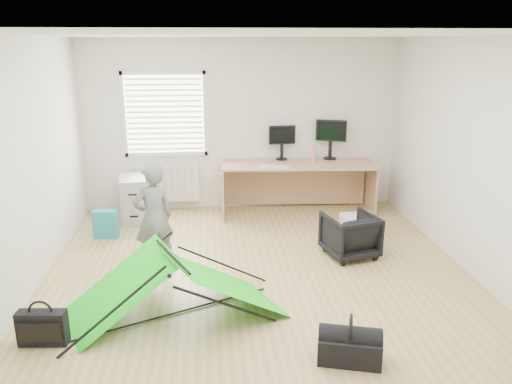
{
  "coord_description": "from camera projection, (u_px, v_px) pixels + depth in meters",
  "views": [
    {
      "loc": [
        -0.54,
        -5.15,
        2.64
      ],
      "look_at": [
        0.0,
        0.4,
        0.95
      ],
      "focal_mm": 35.0,
      "sensor_mm": 36.0,
      "label": 1
    }
  ],
  "objects": [
    {
      "name": "ground",
      "position": [
        259.0,
        281.0,
        5.72
      ],
      "size": [
        5.5,
        5.5,
        0.0
      ],
      "primitive_type": "plane",
      "color": "tan",
      "rests_on": "ground"
    },
    {
      "name": "back_wall",
      "position": [
        242.0,
        125.0,
        7.95
      ],
      "size": [
        5.0,
        0.02,
        2.7
      ],
      "primitive_type": "cube",
      "color": "silver",
      "rests_on": "ground"
    },
    {
      "name": "window",
      "position": [
        165.0,
        114.0,
        7.74
      ],
      "size": [
        1.2,
        0.06,
        1.2
      ],
      "primitive_type": "cube",
      "color": "silver",
      "rests_on": "back_wall"
    },
    {
      "name": "radiator",
      "position": [
        168.0,
        183.0,
        8.02
      ],
      "size": [
        1.0,
        0.12,
        0.6
      ],
      "primitive_type": "cube",
      "color": "silver",
      "rests_on": "back_wall"
    },
    {
      "name": "desk",
      "position": [
        298.0,
        188.0,
        7.89
      ],
      "size": [
        2.43,
        0.91,
        0.81
      ],
      "primitive_type": "cube",
      "rotation": [
        0.0,
        0.0,
        -0.06
      ],
      "color": "tan",
      "rests_on": "ground"
    },
    {
      "name": "filing_cabinet",
      "position": [
        136.0,
        199.0,
        7.56
      ],
      "size": [
        0.52,
        0.65,
        0.69
      ],
      "primitive_type": "cube",
      "rotation": [
        0.0,
        0.0,
        0.14
      ],
      "color": "#A9ACAF",
      "rests_on": "ground"
    },
    {
      "name": "monitor_left",
      "position": [
        282.0,
        147.0,
        7.95
      ],
      "size": [
        0.43,
        0.13,
        0.41
      ],
      "primitive_type": "cube",
      "rotation": [
        0.0,
        0.0,
        0.08
      ],
      "color": "black",
      "rests_on": "desk"
    },
    {
      "name": "monitor_right",
      "position": [
        330.0,
        145.0,
        7.99
      ],
      "size": [
        0.49,
        0.27,
        0.47
      ],
      "primitive_type": "cube",
      "rotation": [
        0.0,
        0.0,
        -0.37
      ],
      "color": "black",
      "rests_on": "desk"
    },
    {
      "name": "keyboard",
      "position": [
        274.0,
        167.0,
        7.52
      ],
      "size": [
        0.5,
        0.31,
        0.02
      ],
      "primitive_type": "cube",
      "rotation": [
        0.0,
        0.0,
        -0.34
      ],
      "color": "beige",
      "rests_on": "desk"
    },
    {
      "name": "thermos",
      "position": [
        314.0,
        154.0,
        7.74
      ],
      "size": [
        0.08,
        0.08,
        0.28
      ],
      "primitive_type": "cylinder",
      "rotation": [
        0.0,
        0.0,
        0.07
      ],
      "color": "#C56E74",
      "rests_on": "desk"
    },
    {
      "name": "office_chair",
      "position": [
        350.0,
        235.0,
        6.33
      ],
      "size": [
        0.73,
        0.75,
        0.56
      ],
      "primitive_type": "imported",
      "rotation": [
        0.0,
        0.0,
        3.39
      ],
      "color": "black",
      "rests_on": "ground"
    },
    {
      "name": "person",
      "position": [
        154.0,
        218.0,
        5.83
      ],
      "size": [
        0.57,
        0.49,
        1.32
      ],
      "primitive_type": "imported",
      "rotation": [
        0.0,
        0.0,
        3.6
      ],
      "color": "slate",
      "rests_on": "ground"
    },
    {
      "name": "kite",
      "position": [
        174.0,
        286.0,
        4.94
      ],
      "size": [
        2.25,
        1.66,
        0.64
      ],
      "primitive_type": null,
      "rotation": [
        0.0,
        0.0,
        0.42
      ],
      "color": "#14D917",
      "rests_on": "ground"
    },
    {
      "name": "storage_crate",
      "position": [
        358.0,
        224.0,
        7.15
      ],
      "size": [
        0.49,
        0.36,
        0.26
      ],
      "primitive_type": "cube",
      "rotation": [
        0.0,
        0.0,
        0.08
      ],
      "color": "silver",
      "rests_on": "ground"
    },
    {
      "name": "tote_bag",
      "position": [
        106.0,
        224.0,
        6.94
      ],
      "size": [
        0.35,
        0.19,
        0.4
      ],
      "primitive_type": "cube",
      "rotation": [
        0.0,
        0.0,
        -0.14
      ],
      "color": "teal",
      "rests_on": "ground"
    },
    {
      "name": "laptop_bag",
      "position": [
        43.0,
        328.0,
        4.49
      ],
      "size": [
        0.45,
        0.17,
        0.33
      ],
      "primitive_type": "cube",
      "rotation": [
        0.0,
        0.0,
        -0.09
      ],
      "color": "black",
      "rests_on": "ground"
    },
    {
      "name": "white_box",
      "position": [
        113.0,
        306.0,
        5.1
      ],
      "size": [
        0.12,
        0.12,
        0.09
      ],
      "primitive_type": "cube",
      "rotation": [
        0.0,
        0.0,
        -0.39
      ],
      "color": "silver",
      "rests_on": "ground"
    },
    {
      "name": "duffel_bag",
      "position": [
        349.0,
        349.0,
        4.27
      ],
      "size": [
        0.59,
        0.4,
        0.23
      ],
      "primitive_type": "cube",
      "rotation": [
        0.0,
        0.0,
        -0.27
      ],
      "color": "black",
      "rests_on": "ground"
    }
  ]
}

